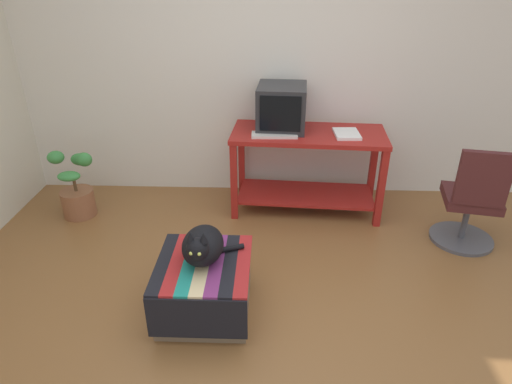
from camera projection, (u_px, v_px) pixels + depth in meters
ground_plane at (258, 325)px, 2.91m from camera, size 14.00×14.00×0.00m
back_wall at (266, 62)px, 4.13m from camera, size 8.00×0.10×2.60m
desk at (307, 158)px, 4.08m from camera, size 1.42×0.69×0.77m
tv_monitor at (282, 108)px, 3.97m from camera, size 0.46×0.50×0.39m
keyboard at (274, 135)px, 3.87m from camera, size 0.40×0.16×0.02m
book at (347, 134)px, 3.89m from camera, size 0.22×0.29×0.03m
ottoman_with_blanket at (205, 287)px, 2.96m from camera, size 0.61×0.68×0.39m
cat at (203, 246)px, 2.83m from camera, size 0.41×0.40×0.30m
potted_plant at (77, 192)px, 4.09m from camera, size 0.43×0.42×0.64m
office_chair at (472, 204)px, 3.59m from camera, size 0.52×0.52×0.89m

